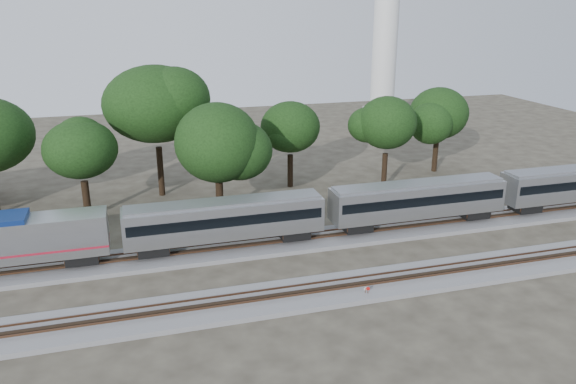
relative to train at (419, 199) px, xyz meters
name	(u,v)px	position (x,y,z in m)	size (l,w,h in m)	color
ground	(280,275)	(-16.14, -6.00, -3.31)	(160.00, 160.00, 0.00)	#383328
track_far	(263,245)	(-16.14, 0.00, -3.10)	(160.00, 5.00, 0.73)	slate
track_near	(294,296)	(-16.14, -10.00, -3.10)	(160.00, 5.00, 0.73)	slate
train	(419,199)	(0.00, 0.00, 0.00)	(94.03, 3.25, 4.79)	#A9ACB0
switch_stand_red	(368,291)	(-10.55, -11.55, -2.71)	(0.29, 0.13, 0.93)	#512D19
switch_stand_white	(365,291)	(-10.71, -11.43, -2.75)	(0.28, 0.07, 0.88)	#512D19
switch_lever	(396,289)	(-7.90, -11.18, -3.16)	(0.50, 0.30, 0.30)	#512D19
tree_2	(80,149)	(-32.36, 12.85, 4.21)	(7.66, 7.66, 10.80)	black
tree_3	(156,104)	(-24.18, 18.19, 7.64)	(11.13, 11.13, 15.70)	black
tree_4	(217,143)	(-18.59, 9.65, 4.74)	(8.20, 8.20, 11.56)	black
tree_5	(290,127)	(-8.47, 17.10, 4.25)	(7.71, 7.71, 10.86)	black
tree_6	(387,123)	(2.50, 13.21, 4.92)	(8.38, 8.38, 11.82)	black
tree_7	(439,114)	(12.40, 18.14, 4.64)	(8.10, 8.10, 11.42)	black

